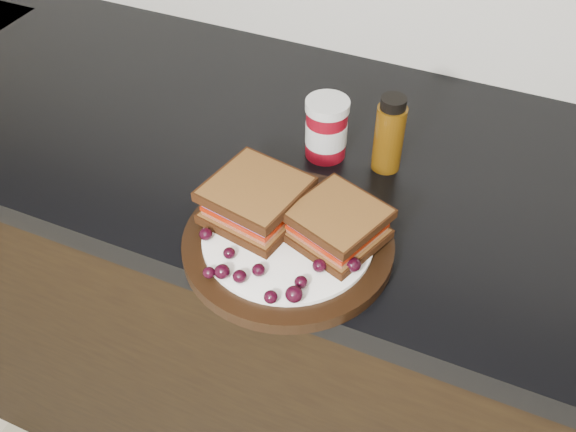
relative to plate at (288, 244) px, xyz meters
name	(u,v)px	position (x,y,z in m)	size (l,w,h in m)	color
base_cabinets	(342,341)	(0.03, 0.21, -0.48)	(3.96, 0.58, 0.86)	black
countertop	(359,172)	(0.03, 0.21, -0.03)	(3.98, 0.60, 0.04)	black
plate	(288,244)	(0.00, 0.00, 0.00)	(0.28, 0.28, 0.02)	black
sandwich_left	(256,200)	(-0.05, 0.02, 0.04)	(0.12, 0.12, 0.05)	brown
sandwich_right	(338,225)	(0.06, 0.02, 0.04)	(0.11, 0.11, 0.05)	brown
grape_0	(206,234)	(-0.10, -0.05, 0.02)	(0.02, 0.02, 0.02)	black
grape_1	(229,253)	(-0.05, -0.06, 0.02)	(0.02, 0.02, 0.01)	black
grape_2	(209,273)	(-0.06, -0.10, 0.02)	(0.02, 0.02, 0.01)	black
grape_3	(222,272)	(-0.05, -0.10, 0.02)	(0.02, 0.02, 0.02)	black
grape_4	(240,276)	(-0.02, -0.09, 0.02)	(0.02, 0.02, 0.02)	black
grape_5	(259,270)	(-0.01, -0.08, 0.02)	(0.02, 0.02, 0.02)	black
grape_6	(271,297)	(0.03, -0.11, 0.02)	(0.02, 0.02, 0.02)	black
grape_7	(294,294)	(0.05, -0.09, 0.03)	(0.02, 0.02, 0.02)	black
grape_8	(301,282)	(0.05, -0.07, 0.02)	(0.02, 0.02, 0.02)	black
grape_9	(319,266)	(0.06, -0.04, 0.02)	(0.02, 0.02, 0.02)	black
grape_10	(353,265)	(0.10, -0.02, 0.02)	(0.02, 0.02, 0.02)	black
grape_11	(343,248)	(0.08, 0.00, 0.02)	(0.02, 0.02, 0.02)	black
grape_12	(344,238)	(0.07, 0.02, 0.02)	(0.02, 0.02, 0.02)	black
grape_13	(347,223)	(0.06, 0.05, 0.02)	(0.02, 0.02, 0.02)	black
grape_14	(279,193)	(-0.04, 0.06, 0.02)	(0.02, 0.02, 0.02)	black
grape_15	(270,204)	(-0.04, 0.04, 0.03)	(0.02, 0.02, 0.02)	black
grape_16	(243,201)	(-0.08, 0.03, 0.02)	(0.02, 0.02, 0.02)	black
grape_17	(234,209)	(-0.08, 0.01, 0.02)	(0.02, 0.02, 0.02)	black
grape_18	(213,218)	(-0.10, -0.02, 0.02)	(0.02, 0.02, 0.02)	black
grape_19	(265,199)	(-0.05, 0.05, 0.02)	(0.02, 0.02, 0.02)	black
grape_20	(250,213)	(-0.06, 0.01, 0.02)	(0.02, 0.02, 0.02)	black
grape_21	(255,216)	(-0.05, 0.01, 0.02)	(0.02, 0.02, 0.02)	black
condiment_jar	(326,129)	(-0.03, 0.21, 0.04)	(0.07, 0.07, 0.10)	maroon
oil_bottle	(389,134)	(0.07, 0.22, 0.05)	(0.04, 0.04, 0.12)	#553308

